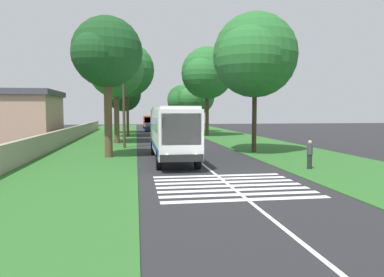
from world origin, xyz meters
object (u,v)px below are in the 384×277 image
trailing_car_1 (181,131)px  trailing_car_2 (176,129)px  trailing_car_0 (191,135)px  trailing_car_3 (150,127)px  roadside_tree_left_3 (115,72)px  roadside_tree_left_0 (105,54)px  utility_pole (124,108)px  trailing_minibus_0 (149,121)px  roadside_building (18,116)px  roadside_tree_right_2 (195,97)px  coach_bus (172,130)px  roadside_tree_right_1 (252,58)px  roadside_tree_right_3 (181,101)px  roadside_tree_left_2 (125,71)px  roadside_tree_right_0 (206,75)px  roadside_tree_left_1 (122,95)px  pedestrian (310,154)px

trailing_car_1 → trailing_car_2: bearing=0.7°
trailing_car_0 → trailing_car_2: (14.31, 0.15, 0.00)m
trailing_car_3 → roadside_tree_left_3: roadside_tree_left_3 is taller
roadside_tree_left_0 → utility_pole: 7.93m
trailing_minibus_0 → roadside_building: size_ratio=0.61×
roadside_tree_right_2 → trailing_car_3: bearing=68.2°
coach_bus → roadside_tree_right_1: (3.94, -7.00, 5.63)m
trailing_minibus_0 → roadside_tree_right_3: 8.69m
trailing_car_1 → roadside_tree_left_2: size_ratio=0.35×
trailing_car_0 → roadside_tree_left_3: (-1.61, 8.33, 6.94)m
roadside_tree_right_0 → roadside_tree_right_3: 27.74m
roadside_tree_left_1 → utility_pole: bearing=-177.7°
coach_bus → pedestrian: coach_bus is taller
roadside_tree_right_3 → utility_pole: (-43.26, 10.51, -1.89)m
trailing_car_2 → trailing_car_3: size_ratio=1.00×
trailing_minibus_0 → roadside_tree_left_2: 26.15m
trailing_car_1 → roadside_tree_right_1: (-21.05, -3.35, 7.11)m
trailing_car_1 → trailing_car_3: bearing=16.8°
roadside_tree_left_2 → roadside_building: size_ratio=1.26×
trailing_car_3 → roadside_building: roadside_building is taller
trailing_car_1 → roadside_tree_left_2: (-0.70, 7.46, 8.03)m
roadside_tree_right_1 → roadside_building: 27.24m
roadside_tree_right_2 → roadside_building: roadside_tree_right_2 is taller
roadside_tree_right_0 → roadside_tree_right_2: 10.03m
trailing_car_0 → trailing_car_1: same height
trailing_car_0 → roadside_tree_right_3: 36.66m
roadside_tree_left_0 → roadside_tree_left_1: roadside_tree_left_0 is taller
trailing_minibus_0 → roadside_tree_left_3: 35.37m
trailing_car_3 → roadside_tree_left_0: 36.03m
trailing_car_1 → roadside_tree_left_0: 25.14m
trailing_car_2 → trailing_car_3: 7.73m
trailing_car_0 → roadside_tree_left_0: (-13.95, 8.34, 6.90)m
trailing_car_3 → roadside_tree_right_2: size_ratio=0.48×
trailing_car_0 → utility_pole: size_ratio=0.60×
roadside_tree_left_1 → roadside_tree_right_1: size_ratio=0.77×
trailing_minibus_0 → roadside_tree_left_3: bearing=172.4°
trailing_car_0 → roadside_tree_left_0: 17.66m
trailing_car_1 → roadside_tree_right_2: 11.26m
trailing_car_0 → trailing_car_2: 14.31m
roadside_tree_right_1 → roadside_tree_right_3: bearing=0.0°
roadside_tree_left_2 → roadside_tree_right_3: (28.11, -10.79, -3.05)m
trailing_car_2 → roadside_tree_left_3: roadside_tree_left_3 is taller
coach_bus → trailing_car_3: size_ratio=2.60×
coach_bus → roadside_tree_left_2: size_ratio=0.90×
trailing_car_3 → pedestrian: bearing=-169.7°
roadside_tree_left_2 → roadside_tree_left_3: roadside_tree_left_2 is taller
roadside_tree_right_3 → utility_pole: 44.56m
trailing_car_3 → pedestrian: (-42.53, -7.73, 0.24)m
roadside_tree_right_1 → trailing_car_3: bearing=12.0°
roadside_tree_right_1 → roadside_tree_right_3: size_ratio=1.28×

